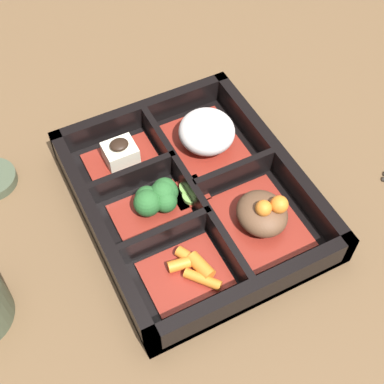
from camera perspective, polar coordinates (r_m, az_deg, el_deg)
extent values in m
plane|color=brown|center=(0.62, 0.00, -1.35)|extent=(3.00, 3.00, 0.00)
cube|color=black|center=(0.62, 0.00, -1.09)|extent=(0.29, 0.24, 0.01)
cube|color=black|center=(0.59, -9.83, -4.23)|extent=(0.29, 0.01, 0.04)
cube|color=black|center=(0.65, 8.92, 3.45)|extent=(0.29, 0.01, 0.04)
cube|color=black|center=(0.69, -5.24, 8.05)|extent=(0.01, 0.24, 0.04)
cube|color=black|center=(0.55, 6.64, -10.62)|extent=(0.01, 0.24, 0.04)
cube|color=black|center=(0.61, 0.16, -0.15)|extent=(0.26, 0.01, 0.04)
cube|color=black|center=(0.62, -6.27, 1.25)|extent=(0.01, 0.11, 0.04)
cube|color=black|center=(0.58, -2.83, -4.91)|extent=(0.01, 0.11, 0.04)
cube|color=black|center=(0.62, 4.39, 1.60)|extent=(0.01, 0.10, 0.04)
cube|color=maroon|center=(0.66, 1.54, 5.01)|extent=(0.11, 0.08, 0.01)
ellipsoid|color=silver|center=(0.65, 1.59, 6.46)|extent=(0.07, 0.07, 0.04)
cube|color=maroon|center=(0.60, 7.28, -3.27)|extent=(0.11, 0.08, 0.01)
ellipsoid|color=brown|center=(0.58, 7.47, -2.28)|extent=(0.06, 0.05, 0.03)
sphere|color=orange|center=(0.57, 9.28, -1.32)|extent=(0.02, 0.02, 0.02)
sphere|color=orange|center=(0.57, 7.64, -1.72)|extent=(0.02, 0.02, 0.02)
cube|color=maroon|center=(0.65, -7.50, 3.30)|extent=(0.06, 0.09, 0.01)
cube|color=beige|center=(0.64, -7.64, 4.11)|extent=(0.03, 0.04, 0.02)
ellipsoid|color=black|center=(0.63, -7.79, 5.04)|extent=(0.02, 0.02, 0.01)
cube|color=maroon|center=(0.61, -4.48, -2.14)|extent=(0.07, 0.09, 0.01)
sphere|color=#265B28|center=(0.60, -2.76, -0.01)|extent=(0.03, 0.03, 0.03)
sphere|color=#265B28|center=(0.60, -2.93, 0.22)|extent=(0.03, 0.03, 0.03)
sphere|color=#265B28|center=(0.60, -3.09, -0.12)|extent=(0.03, 0.03, 0.03)
sphere|color=#265B28|center=(0.60, -4.81, -0.62)|extent=(0.03, 0.03, 0.03)
sphere|color=#265B28|center=(0.59, -4.79, -1.17)|extent=(0.03, 0.03, 0.03)
sphere|color=#265B28|center=(0.59, -2.63, -1.32)|extent=(0.03, 0.03, 0.03)
cube|color=maroon|center=(0.56, -0.74, -8.80)|extent=(0.07, 0.09, 0.01)
cylinder|color=orange|center=(0.55, 1.14, -9.28)|extent=(0.04, 0.03, 0.01)
cylinder|color=orange|center=(0.56, 0.95, -7.92)|extent=(0.03, 0.02, 0.01)
cylinder|color=orange|center=(0.56, -0.18, -7.07)|extent=(0.03, 0.03, 0.01)
cylinder|color=orange|center=(0.56, -0.92, -7.62)|extent=(0.02, 0.03, 0.01)
cube|color=maroon|center=(0.62, -0.19, -0.06)|extent=(0.04, 0.04, 0.01)
cylinder|color=#75A84C|center=(0.62, -0.90, 0.31)|extent=(0.02, 0.02, 0.01)
cylinder|color=#75A84C|center=(0.61, 0.04, -0.18)|extent=(0.02, 0.02, 0.00)
cylinder|color=#75A84C|center=(0.62, -0.16, 0.50)|extent=(0.02, 0.02, 0.01)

